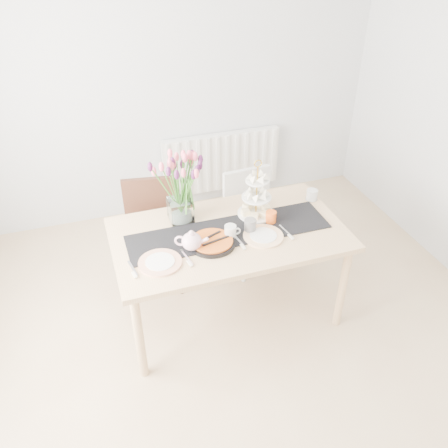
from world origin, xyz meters
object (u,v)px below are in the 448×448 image
object	(u,v)px
tart_tin	(212,242)
mug_grey	(250,226)
radiator	(221,162)
plate_left	(160,263)
teapot	(192,241)
dining_table	(229,241)
cream_jug	(312,195)
plate_right	(263,236)
chair_brown	(153,225)
mug_white	(230,232)
cake_stand	(256,202)
chair_white	(251,212)
mug_orange	(271,217)
tulip_vase	(179,180)

from	to	relation	value
tart_tin	mug_grey	size ratio (longest dim) A/B	3.23
radiator	mug_grey	size ratio (longest dim) A/B	12.47
plate_left	teapot	bearing A→B (deg)	17.97
dining_table	plate_left	bearing A→B (deg)	-160.67
cream_jug	plate_right	xyz separation A→B (m)	(-0.53, -0.33, -0.03)
teapot	plate_right	size ratio (longest dim) A/B	0.77
chair_brown	plate_left	bearing A→B (deg)	-87.53
mug_white	plate_left	xyz separation A→B (m)	(-0.51, -0.12, -0.04)
tart_tin	plate_right	world-z (taller)	tart_tin
plate_right	chair_brown	bearing A→B (deg)	130.87
radiator	plate_left	bearing A→B (deg)	-119.21
cake_stand	mug_grey	bearing A→B (deg)	-122.42
chair_brown	chair_white	bearing A→B (deg)	6.67
radiator	mug_orange	size ratio (longest dim) A/B	13.41
teapot	chair_brown	bearing A→B (deg)	123.70
radiator	dining_table	world-z (taller)	same
tart_tin	mug_white	world-z (taller)	mug_white
tulip_vase	cream_jug	world-z (taller)	tulip_vase
plate_right	mug_white	bearing A→B (deg)	163.03
plate_right	mug_orange	bearing A→B (deg)	51.25
chair_white	plate_left	size ratio (longest dim) A/B	3.02
dining_table	mug_white	world-z (taller)	mug_white
tart_tin	plate_right	bearing A→B (deg)	-4.84
cake_stand	radiator	bearing A→B (deg)	81.75
mug_grey	tart_tin	bearing A→B (deg)	159.24
chair_brown	teapot	bearing A→B (deg)	-69.85
teapot	cream_jug	world-z (taller)	teapot
radiator	mug_white	distance (m)	1.74
radiator	mug_white	xyz separation A→B (m)	(-0.48, -1.64, 0.35)
mug_grey	tulip_vase	bearing A→B (deg)	112.24
teapot	mug_white	xyz separation A→B (m)	(0.28, 0.05, -0.02)
tulip_vase	mug_grey	distance (m)	0.58
chair_white	mug_orange	size ratio (longest dim) A/B	9.34
tart_tin	mug_white	size ratio (longest dim) A/B	3.26
chair_white	mug_white	distance (m)	0.81
radiator	plate_left	world-z (taller)	plate_left
dining_table	teapot	bearing A→B (deg)	-159.62
tulip_vase	mug_grey	world-z (taller)	tulip_vase
radiator	mug_white	size ratio (longest dim) A/B	12.59
mug_orange	tulip_vase	bearing A→B (deg)	117.47
dining_table	chair_white	distance (m)	0.71
radiator	chair_brown	world-z (taller)	chair_brown
mug_grey	mug_white	world-z (taller)	same
dining_table	plate_right	bearing A→B (deg)	-32.58
cake_stand	plate_left	xyz separation A→B (m)	(-0.78, -0.33, -0.10)
cake_stand	plate_left	distance (m)	0.85
chair_brown	mug_orange	xyz separation A→B (m)	(0.75, -0.58, 0.29)
dining_table	tulip_vase	bearing A→B (deg)	137.17
tulip_vase	plate_left	xyz separation A→B (m)	(-0.25, -0.44, -0.32)
cake_stand	tart_tin	world-z (taller)	cake_stand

